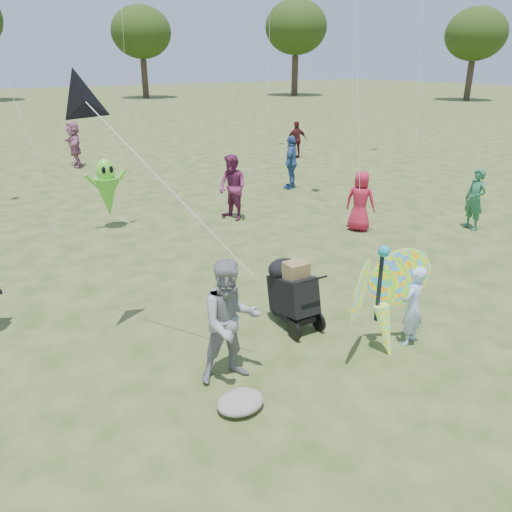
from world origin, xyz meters
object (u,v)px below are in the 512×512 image
(crowd_h, at_px, (297,140))
(child_girl, at_px, (412,306))
(crowd_a, at_px, (360,201))
(crowd_f, at_px, (475,199))
(adult_man, at_px, (231,322))
(alien_kite, at_px, (107,190))
(crowd_e, at_px, (232,188))
(crowd_c, at_px, (291,162))
(crowd_j, at_px, (74,144))
(jogging_stroller, at_px, (291,289))
(butterfly_kite, at_px, (382,300))

(crowd_h, bearing_deg, child_girl, 72.36)
(crowd_a, bearing_deg, crowd_f, -152.42)
(adult_man, distance_m, alien_kite, 7.08)
(child_girl, distance_m, adult_man, 2.73)
(child_girl, xyz_separation_m, crowd_e, (1.09, 6.73, 0.24))
(crowd_c, relative_size, crowd_j, 0.98)
(crowd_e, xyz_separation_m, crowd_f, (4.46, -4.01, -0.09))
(crowd_e, xyz_separation_m, crowd_h, (6.86, 5.98, -0.08))
(crowd_e, bearing_deg, crowd_f, 38.10)
(crowd_j, relative_size, jogging_stroller, 1.57)
(child_girl, distance_m, crowd_h, 14.99)
(crowd_c, xyz_separation_m, jogging_stroller, (-5.56, -7.17, -0.23))
(child_girl, distance_m, crowd_a, 5.28)
(child_girl, bearing_deg, crowd_f, -169.65)
(crowd_a, xyz_separation_m, alien_kite, (-5.01, 3.54, 0.24))
(crowd_f, height_order, alien_kite, alien_kite)
(adult_man, bearing_deg, crowd_a, 43.76)
(butterfly_kite, bearing_deg, crowd_j, 89.23)
(alien_kite, bearing_deg, child_girl, -76.73)
(child_girl, relative_size, alien_kite, 0.70)
(alien_kite, bearing_deg, crowd_h, 26.87)
(crowd_j, relative_size, butterfly_kite, 0.95)
(adult_man, xyz_separation_m, alien_kite, (0.79, 7.03, 0.14))
(crowd_e, bearing_deg, crowd_c, 109.04)
(child_girl, distance_m, butterfly_kite, 0.59)
(crowd_c, distance_m, butterfly_kite, 9.85)
(child_girl, height_order, crowd_e, crowd_e)
(child_girl, distance_m, alien_kite, 7.97)
(crowd_e, height_order, jogging_stroller, crowd_e)
(crowd_c, bearing_deg, crowd_f, 62.13)
(crowd_f, xyz_separation_m, alien_kite, (-7.38, 5.04, 0.22))
(crowd_f, bearing_deg, crowd_a, -112.94)
(child_girl, relative_size, crowd_f, 0.81)
(crowd_f, bearing_deg, adult_man, -66.86)
(crowd_e, bearing_deg, crowd_h, 121.20)
(crowd_h, bearing_deg, butterfly_kite, 70.42)
(adult_man, relative_size, crowd_a, 1.14)
(adult_man, xyz_separation_m, crowd_c, (7.08, 7.86, 0.01))
(crowd_a, height_order, crowd_c, crowd_c)
(butterfly_kite, bearing_deg, alien_kite, 99.52)
(child_girl, height_order, alien_kite, alien_kite)
(crowd_j, height_order, butterfly_kite, crowd_j)
(jogging_stroller, distance_m, butterfly_kite, 1.45)
(alien_kite, bearing_deg, crowd_a, -35.24)
(crowd_f, distance_m, jogging_stroller, 6.78)
(adult_man, relative_size, butterfly_kite, 0.92)
(crowd_c, xyz_separation_m, crowd_j, (-4.79, 7.57, 0.01))
(crowd_a, height_order, jogging_stroller, crowd_a)
(butterfly_kite, bearing_deg, child_girl, -10.01)
(crowd_a, relative_size, crowd_e, 0.87)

